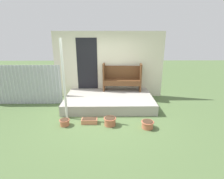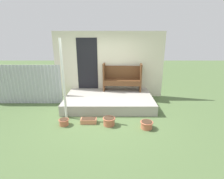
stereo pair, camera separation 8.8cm
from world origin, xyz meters
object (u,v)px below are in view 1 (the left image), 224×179
object	(u,v)px
support_post	(64,81)
flower_pot_right	(148,124)
bench	(122,77)
flower_pot_left	(65,122)
flower_pot_middle	(110,121)
planter_box_rect	(89,121)

from	to	relation	value
support_post	flower_pot_right	world-z (taller)	support_post
bench	support_post	bearing A→B (deg)	-133.27
flower_pot_left	flower_pot_right	xyz separation A→B (m)	(2.33, -0.17, 0.01)
support_post	flower_pot_middle	bearing A→B (deg)	-19.02
flower_pot_middle	planter_box_rect	size ratio (longest dim) A/B	0.79
support_post	bench	distance (m)	2.51
bench	flower_pot_middle	size ratio (longest dim) A/B	4.14
planter_box_rect	flower_pot_middle	bearing A→B (deg)	-11.93
flower_pot_right	planter_box_rect	xyz separation A→B (m)	(-1.64, 0.30, -0.04)
support_post	planter_box_rect	xyz separation A→B (m)	(0.74, -0.33, -1.13)
support_post	flower_pot_middle	world-z (taller)	support_post
support_post	planter_box_rect	distance (m)	1.39
planter_box_rect	flower_pot_left	bearing A→B (deg)	-169.47
flower_pot_left	flower_pot_middle	bearing A→B (deg)	0.08
support_post	flower_pot_left	distance (m)	1.19
flower_pot_left	planter_box_rect	bearing A→B (deg)	10.53
bench	flower_pot_right	size ratio (longest dim) A/B	4.20
flower_pot_right	flower_pot_left	bearing A→B (deg)	175.76
flower_pot_right	planter_box_rect	world-z (taller)	flower_pot_right
support_post	bench	world-z (taller)	support_post
bench	flower_pot_right	distance (m)	2.52
flower_pot_middle	flower_pot_right	bearing A→B (deg)	-9.53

